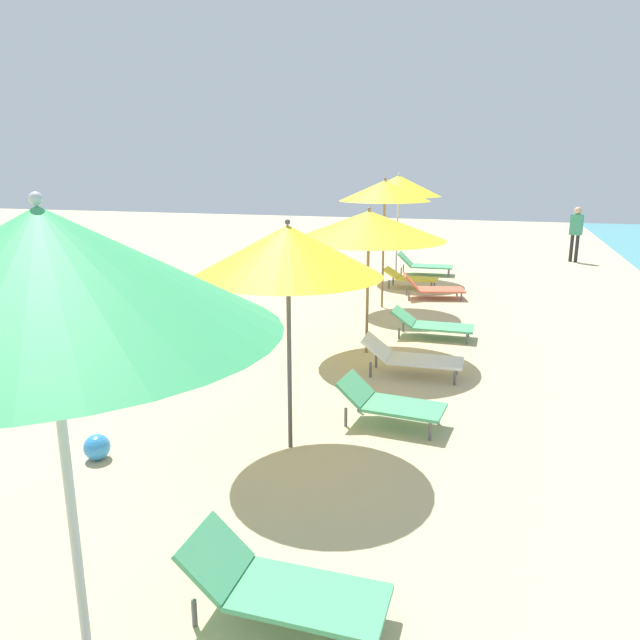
# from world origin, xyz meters

# --- Properties ---
(umbrella_third) EXTENTS (2.14, 2.14, 3.03)m
(umbrella_third) POSITION_xyz_m (0.47, 6.73, 2.67)
(umbrella_third) COLOR silver
(umbrella_third) RESTS_ON ground
(lounger_third_shoreside) EXTENTS (1.45, 0.61, 0.58)m
(lounger_third_shoreside) POSITION_xyz_m (1.12, 7.93, 0.27)
(lounger_third_shoreside) COLOR #4CA572
(lounger_third_shoreside) RESTS_ON ground
(umbrella_fourth) EXTENTS (2.03, 2.03, 2.58)m
(umbrella_fourth) POSITION_xyz_m (0.30, 10.52, 2.25)
(umbrella_fourth) COLOR #4C4C51
(umbrella_fourth) RESTS_ON ground
(lounger_fourth_shoreside) EXTENTS (1.33, 0.72, 0.56)m
(lounger_fourth_shoreside) POSITION_xyz_m (1.28, 11.44, 0.30)
(lounger_fourth_shoreside) COLOR #4CA572
(lounger_fourth_shoreside) RESTS_ON ground
(umbrella_fifth) EXTENTS (2.53, 2.53, 2.46)m
(umbrella_fifth) POSITION_xyz_m (0.40, 14.26, 2.16)
(umbrella_fifth) COLOR olive
(umbrella_fifth) RESTS_ON ground
(lounger_fifth_shoreside) EXTENTS (1.49, 0.61, 0.52)m
(lounger_fifth_shoreside) POSITION_xyz_m (1.35, 15.51, 0.26)
(lounger_fifth_shoreside) COLOR #4CA572
(lounger_fifth_shoreside) RESTS_ON ground
(lounger_fifth_inland) EXTENTS (1.51, 0.59, 0.58)m
(lounger_fifth_inland) POSITION_xyz_m (1.28, 13.31, 0.30)
(lounger_fifth_inland) COLOR white
(lounger_fifth_inland) RESTS_ON ground
(umbrella_sixth) EXTENTS (1.97, 1.97, 2.84)m
(umbrella_sixth) POSITION_xyz_m (0.03, 17.68, 2.56)
(umbrella_sixth) COLOR olive
(umbrella_sixth) RESTS_ON ground
(lounger_sixth_shoreside) EXTENTS (1.55, 0.99, 0.59)m
(lounger_sixth_shoreside) POSITION_xyz_m (1.00, 18.90, 0.26)
(lounger_sixth_shoreside) COLOR #D8593F
(lounger_sixth_shoreside) RESTS_ON ground
(umbrella_farthest) EXTENTS (2.29, 2.29, 2.88)m
(umbrella_farthest) POSITION_xyz_m (-0.22, 21.11, 2.54)
(umbrella_farthest) COLOR silver
(umbrella_farthest) RESTS_ON ground
(lounger_farthest_shoreside) EXTENTS (1.58, 0.73, 0.63)m
(lounger_farthest_shoreside) POSITION_xyz_m (0.43, 22.08, 0.30)
(lounger_farthest_shoreside) COLOR #4CA572
(lounger_farthest_shoreside) RESTS_ON ground
(lounger_farthest_inland) EXTENTS (1.40, 0.66, 0.50)m
(lounger_farthest_inland) POSITION_xyz_m (0.33, 19.99, 0.28)
(lounger_farthest_inland) COLOR yellow
(lounger_farthest_inland) RESTS_ON ground
(person_walking_mid) EXTENTS (0.42, 0.34, 1.77)m
(person_walking_mid) POSITION_xyz_m (4.85, 25.77, 1.09)
(person_walking_mid) COLOR #262628
(person_walking_mid) RESTS_ON ground
(beach_ball) EXTENTS (0.29, 0.29, 0.29)m
(beach_ball) POSITION_xyz_m (-1.63, 9.65, 0.14)
(beach_ball) COLOR #338CD8
(beach_ball) RESTS_ON ground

